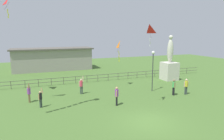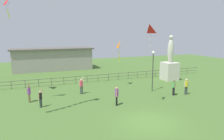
{
  "view_description": "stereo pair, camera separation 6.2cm",
  "coord_description": "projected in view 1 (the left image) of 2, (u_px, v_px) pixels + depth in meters",
  "views": [
    {
      "loc": [
        -7.86,
        -12.36,
        6.45
      ],
      "look_at": [
        -0.43,
        6.38,
        2.91
      ],
      "focal_mm": 32.88,
      "sensor_mm": 36.0,
      "label": 1
    },
    {
      "loc": [
        -7.8,
        -12.38,
        6.45
      ],
      "look_at": [
        -0.43,
        6.38,
        2.91
      ],
      "focal_mm": 32.88,
      "sensor_mm": 36.0,
      "label": 2
    }
  ],
  "objects": [
    {
      "name": "kite_0",
      "position": [
        9.0,
        2.0,
        20.22
      ],
      "size": [
        0.92,
        1.22,
        1.99
      ],
      "color": "red"
    },
    {
      "name": "statue_monument",
      "position": [
        169.0,
        67.0,
        29.06
      ],
      "size": [
        1.98,
        1.98,
        6.31
      ],
      "color": "beige",
      "rests_on": "ground_plane"
    },
    {
      "name": "lamppost",
      "position": [
        153.0,
        62.0,
        22.95
      ],
      "size": [
        0.36,
        0.36,
        4.6
      ],
      "color": "#38383D",
      "rests_on": "ground_plane"
    },
    {
      "name": "person_1",
      "position": [
        174.0,
        86.0,
        21.75
      ],
      "size": [
        0.32,
        0.52,
        1.72
      ],
      "color": "black",
      "rests_on": "ground_plane"
    },
    {
      "name": "waterfront_railing",
      "position": [
        92.0,
        77.0,
        27.88
      ],
      "size": [
        36.04,
        0.06,
        0.95
      ],
      "color": "#4C4742",
      "rests_on": "ground_plane"
    },
    {
      "name": "person_3",
      "position": [
        29.0,
        93.0,
        19.46
      ],
      "size": [
        0.3,
        0.51,
        1.92
      ],
      "color": "brown",
      "rests_on": "ground_plane"
    },
    {
      "name": "person_0",
      "position": [
        40.0,
        98.0,
        18.11
      ],
      "size": [
        0.45,
        0.38,
        1.77
      ],
      "color": "#3F4C47",
      "rests_on": "ground_plane"
    },
    {
      "name": "person_5",
      "position": [
        186.0,
        85.0,
        22.05
      ],
      "size": [
        0.52,
        0.32,
        1.73
      ],
      "color": "#3F4C47",
      "rests_on": "ground_plane"
    },
    {
      "name": "pavilion_building",
      "position": [
        53.0,
        59.0,
        37.21
      ],
      "size": [
        14.12,
        4.98,
        3.97
      ],
      "color": "gray",
      "rests_on": "ground_plane"
    },
    {
      "name": "kite_3",
      "position": [
        120.0,
        46.0,
        24.7
      ],
      "size": [
        0.62,
        0.76,
        2.56
      ],
      "color": "orange"
    },
    {
      "name": "person_4",
      "position": [
        117.0,
        95.0,
        18.64
      ],
      "size": [
        0.32,
        0.47,
        1.75
      ],
      "color": "black",
      "rests_on": "ground_plane"
    },
    {
      "name": "person_2",
      "position": [
        81.0,
        85.0,
        22.23
      ],
      "size": [
        0.5,
        0.38,
        1.98
      ],
      "color": "#3F4C47",
      "rests_on": "ground_plane"
    },
    {
      "name": "ground_plane",
      "position": [
        149.0,
        122.0,
        15.29
      ],
      "size": [
        80.0,
        80.0,
        0.0
      ],
      "primitive_type": "plane",
      "color": "#476B2D"
    },
    {
      "name": "kite_1",
      "position": [
        149.0,
        30.0,
        24.66
      ],
      "size": [
        1.02,
        1.15,
        2.64
      ],
      "color": "red"
    }
  ]
}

